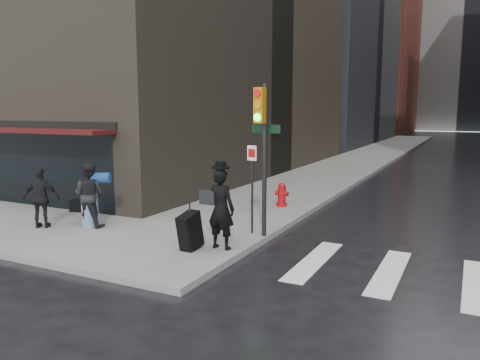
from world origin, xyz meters
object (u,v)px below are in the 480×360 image
object	(u,v)px
man_overcoat	(215,212)
man_jeans	(89,195)
man_greycoat	(41,198)
fire_hydrant	(282,196)
traffic_light	(261,139)

from	to	relation	value
man_overcoat	man_jeans	distance (m)	4.04
man_overcoat	man_greycoat	distance (m)	5.10
man_overcoat	man_greycoat	world-z (taller)	man_overcoat
man_overcoat	fire_hydrant	bearing A→B (deg)	-83.05
man_greycoat	traffic_light	distance (m)	6.10
man_jeans	fire_hydrant	size ratio (longest dim) A/B	2.23
man_greycoat	fire_hydrant	size ratio (longest dim) A/B	2.08
man_overcoat	man_jeans	bearing A→B (deg)	-1.43
fire_hydrant	man_overcoat	bearing A→B (deg)	-85.67
man_jeans	traffic_light	world-z (taller)	traffic_light
man_overcoat	traffic_light	world-z (taller)	traffic_light
traffic_light	fire_hydrant	distance (m)	4.32
man_overcoat	man_greycoat	xyz separation A→B (m)	(-5.09, -0.37, -0.04)
man_overcoat	man_jeans	xyz separation A→B (m)	(-4.03, 0.28, 0.02)
man_jeans	traffic_light	xyz separation A→B (m)	(4.53, 1.16, 1.55)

